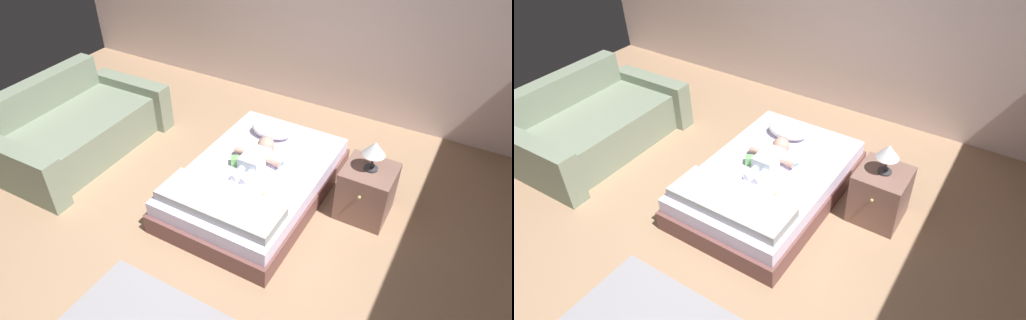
# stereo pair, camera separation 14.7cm
# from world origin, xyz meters

# --- Properties ---
(ground_plane) EXTENTS (8.00, 8.00, 0.00)m
(ground_plane) POSITION_xyz_m (0.00, 0.00, 0.00)
(ground_plane) COLOR #A07D5E
(wall_behind_bed) EXTENTS (8.00, 0.12, 2.75)m
(wall_behind_bed) POSITION_xyz_m (0.00, 3.00, 1.37)
(wall_behind_bed) COLOR silver
(wall_behind_bed) RESTS_ON ground_plane
(bed) EXTENTS (1.23, 1.87, 0.34)m
(bed) POSITION_xyz_m (0.04, 0.97, 0.17)
(bed) COLOR brown
(bed) RESTS_ON ground_plane
(pillow) EXTENTS (0.44, 0.28, 0.13)m
(pillow) POSITION_xyz_m (-0.10, 1.54, 0.41)
(pillow) COLOR white
(pillow) RESTS_ON bed
(baby) EXTENTS (0.50, 0.63, 0.17)m
(baby) POSITION_xyz_m (0.00, 1.08, 0.41)
(baby) COLOR silver
(baby) RESTS_ON bed
(toothbrush) EXTENTS (0.04, 0.12, 0.02)m
(toothbrush) POSITION_xyz_m (0.23, 1.13, 0.35)
(toothbrush) COLOR #2F85EA
(toothbrush) RESTS_ON bed
(couch) EXTENTS (1.16, 1.84, 0.79)m
(couch) POSITION_xyz_m (-2.08, 0.68, 0.27)
(couch) COLOR gray
(couch) RESTS_ON ground_plane
(nightstand) EXTENTS (0.45, 0.48, 0.52)m
(nightstand) POSITION_xyz_m (1.04, 1.27, 0.26)
(nightstand) COLOR #7E5B4F
(nightstand) RESTS_ON ground_plane
(lamp) EXTENTS (0.20, 0.20, 0.29)m
(lamp) POSITION_xyz_m (1.04, 1.27, 0.73)
(lamp) COLOR #333338
(lamp) RESTS_ON nightstand
(blanket) EXTENTS (1.11, 0.40, 0.09)m
(blanket) POSITION_xyz_m (0.04, 0.35, 0.39)
(blanket) COLOR #A0A2A0
(blanket) RESTS_ON bed
(toy_block) EXTENTS (0.11, 0.11, 0.08)m
(toy_block) POSITION_xyz_m (-0.16, 0.93, 0.38)
(toy_block) COLOR #72C768
(toy_block) RESTS_ON bed
(baby_bottle) EXTENTS (0.08, 0.13, 0.07)m
(baby_bottle) POSITION_xyz_m (0.32, 0.63, 0.37)
(baby_bottle) COLOR white
(baby_bottle) RESTS_ON bed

